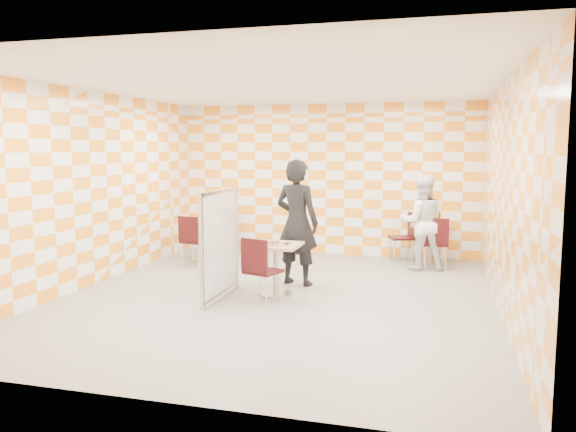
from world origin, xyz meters
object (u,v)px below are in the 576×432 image
object	(u,v)px
man_white	(422,222)
chair_second_side	(406,233)
chair_empty_far	(225,227)
second_table	(430,236)
chair_empty_near	(192,237)
main_table	(276,260)
empty_table	(203,233)
sport_bottle	(423,217)
chair_main_front	(259,266)
chair_second_front	(435,239)
partition	(220,243)
man_dark	(297,222)
soda_bottle	(438,218)

from	to	relation	value
man_white	chair_second_side	bearing A→B (deg)	-76.64
chair_second_side	chair_empty_far	bearing A→B (deg)	-178.25
second_table	man_white	distance (m)	0.69
chair_empty_near	main_table	bearing A→B (deg)	-36.67
empty_table	second_table	bearing A→B (deg)	10.76
sport_bottle	chair_main_front	bearing A→B (deg)	-119.21
second_table	man_white	world-z (taller)	man_white
chair_second_front	partition	distance (m)	4.00
chair_second_front	chair_empty_far	distance (m)	4.18
empty_table	partition	xyz separation A→B (m)	(1.36, -2.52, 0.28)
second_table	chair_empty_near	distance (m)	4.37
main_table	man_dark	size ratio (longest dim) A/B	0.38
empty_table	chair_second_front	bearing A→B (deg)	2.56
chair_second_side	chair_second_front	bearing A→B (deg)	-50.71
second_table	chair_empty_near	xyz separation A→B (m)	(-4.12, -1.46, 0.04)
chair_second_front	sport_bottle	world-z (taller)	sport_bottle
second_table	man_white	size ratio (longest dim) A/B	0.45
chair_second_front	chair_empty_near	distance (m)	4.30
man_dark	chair_second_front	bearing A→B (deg)	-126.80
empty_table	partition	size ratio (longest dim) A/B	0.48
chair_empty_near	partition	world-z (taller)	partition
chair_main_front	partition	distance (m)	0.73
chair_second_front	soda_bottle	distance (m)	0.72
chair_second_front	chair_empty_far	bearing A→B (deg)	172.49
empty_table	chair_empty_near	bearing A→B (deg)	-83.48
partition	man_dark	size ratio (longest dim) A/B	0.79
chair_second_side	partition	world-z (taller)	partition
chair_empty_far	partition	size ratio (longest dim) A/B	0.60
main_table	second_table	size ratio (longest dim) A/B	1.00
chair_empty_near	chair_empty_far	bearing A→B (deg)	87.06
second_table	chair_second_side	world-z (taller)	chair_second_side
main_table	chair_second_front	xyz separation A→B (m)	(2.22, 2.34, 0.04)
chair_second_front	soda_bottle	xyz separation A→B (m)	(0.03, 0.65, 0.31)
partition	man_white	distance (m)	3.83
soda_bottle	chair_empty_near	bearing A→B (deg)	-160.52
main_table	empty_table	xyz separation A→B (m)	(-2.07, 2.15, 0.00)
main_table	soda_bottle	size ratio (longest dim) A/B	3.26
chair_main_front	soda_bottle	distance (m)	4.27
chair_main_front	chair_empty_far	world-z (taller)	same
man_white	soda_bottle	distance (m)	0.68
chair_second_side	man_dark	xyz separation A→B (m)	(-1.54, -2.29, 0.43)
chair_main_front	chair_second_side	distance (m)	3.99
main_table	chair_empty_near	distance (m)	2.49
sport_bottle	chair_empty_far	bearing A→B (deg)	-177.32
chair_second_front	main_table	bearing A→B (deg)	-133.48
main_table	chair_second_side	bearing A→B (deg)	60.70
empty_table	chair_main_front	xyz separation A→B (m)	(2.01, -2.74, 0.04)
chair_second_side	chair_empty_near	xyz separation A→B (m)	(-3.68, -1.51, 0.00)
chair_main_front	man_white	xyz separation A→B (m)	(2.04, 2.95, 0.29)
man_dark	sport_bottle	size ratio (longest dim) A/B	9.79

